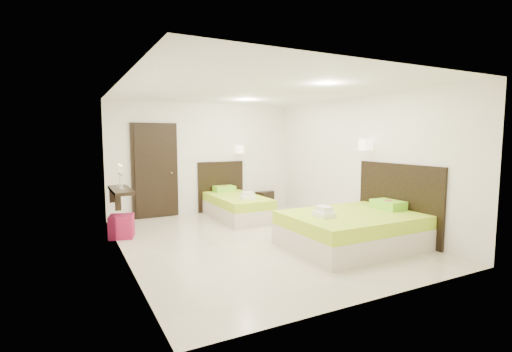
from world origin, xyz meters
name	(u,v)px	position (x,y,z in m)	size (l,w,h in m)	color
floor	(259,240)	(0.00, 0.00, 0.00)	(5.50, 5.50, 0.00)	beige
bed_single	(236,205)	(0.39, 1.86, 0.29)	(1.17, 1.94, 1.60)	beige
bed_double	(355,227)	(1.25, -1.07, 0.31)	(2.15, 1.83, 1.77)	beige
nightstand	(263,199)	(1.59, 2.76, 0.20)	(0.45, 0.40, 0.40)	black
ottoman	(122,226)	(-2.13, 1.26, 0.20)	(0.41, 0.41, 0.41)	maroon
door	(155,171)	(-1.20, 2.70, 1.05)	(1.02, 0.15, 2.14)	black
console_shelf	(120,190)	(-2.08, 1.60, 0.82)	(0.35, 1.20, 0.78)	black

